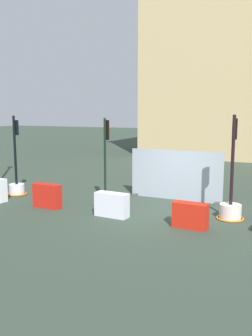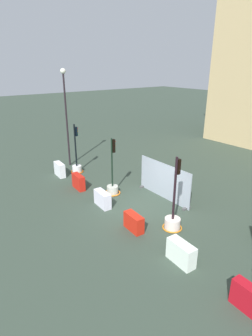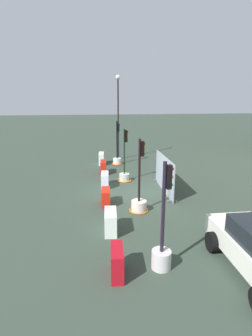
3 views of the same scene
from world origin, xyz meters
name	(u,v)px [view 1 (image 1 of 3)]	position (x,y,z in m)	size (l,w,h in m)	color
ground_plane	(165,212)	(0.00, 0.00, 0.00)	(120.00, 120.00, 0.00)	#324034
traffic_light_0	(17,183)	(-6.55, -0.13, 0.52)	(0.86, 0.86, 3.32)	silver
traffic_light_1	(105,193)	(-2.33, -0.06, 0.48)	(0.91, 0.91, 3.26)	#B5B7AA
traffic_light_2	(231,204)	(2.24, 0.09, 0.52)	(0.89, 0.89, 3.39)	beige
construction_barrier_1	(47,196)	(-4.07, -1.31, 0.44)	(1.11, 0.43, 0.88)	red
construction_barrier_2	(112,205)	(-1.40, -1.33, 0.41)	(1.16, 0.48, 0.81)	silver
construction_barrier_3	(190,215)	(1.31, -1.40, 0.39)	(1.07, 0.47, 0.78)	red
site_fence_panel	(176,176)	(-0.23, 1.92, 0.94)	(3.75, 0.50, 1.98)	#939FAB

